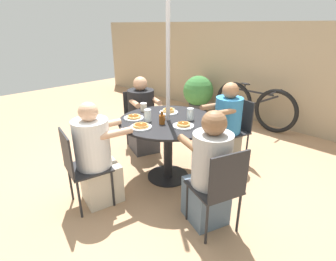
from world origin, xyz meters
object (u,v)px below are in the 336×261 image
object	(u,v)px
patio_chair_south	(219,186)
pancake_plate_d	(183,125)
diner_north	(142,119)
pancake_plate_b	(134,117)
syrup_bottle	(162,119)
drinking_glass_a	(148,115)
diner_south	(209,174)
drinking_glass_b	(190,114)
diner_west	(226,127)
potted_shrub	(198,93)
patio_chair_west	(235,126)
patio_table	(168,132)
pancake_plate_c	(169,111)
patio_chair_north	(138,116)
bicycle	(253,106)
diner_east	(97,159)
coffee_cup	(144,107)
patio_chair_east	(80,165)

from	to	relation	value
patio_chair_south	pancake_plate_d	world-z (taller)	patio_chair_south
diner_north	patio_chair_south	bearing A→B (deg)	89.72
diner_north	pancake_plate_b	bearing A→B (deg)	62.80
patio_chair_south	syrup_bottle	distance (m)	1.01
pancake_plate_b	drinking_glass_a	bearing A→B (deg)	18.64
diner_south	drinking_glass_b	size ratio (longest dim) A/B	8.28
diner_north	diner_west	xyz separation A→B (m)	(1.09, 0.54, 0.01)
patio_chair_south	potted_shrub	bearing A→B (deg)	61.71
patio_chair_west	patio_table	bearing A→B (deg)	90.00
pancake_plate_c	potted_shrub	distance (m)	2.36
patio_chair_north	patio_chair_south	size ratio (longest dim) A/B	1.00
patio_chair_west	drinking_glass_b	xyz separation A→B (m)	(-0.13, -0.82, 0.34)
diner_west	bicycle	size ratio (longest dim) A/B	0.69
patio_table	diner_east	world-z (taller)	diner_east
coffee_cup	drinking_glass_b	bearing A→B (deg)	14.92
pancake_plate_c	bicycle	distance (m)	2.22
patio_chair_east	patio_chair_west	world-z (taller)	same
patio_chair_south	bicycle	distance (m)	2.95
diner_north	diner_east	world-z (taller)	diner_east
patio_chair_east	diner_west	world-z (taller)	diner_west
syrup_bottle	potted_shrub	bearing A→B (deg)	119.95
pancake_plate_b	pancake_plate_d	size ratio (longest dim) A/B	1.00
drinking_glass_a	diner_north	bearing A→B (deg)	144.94
pancake_plate_b	pancake_plate_c	bearing A→B (deg)	72.41
diner_north	bicycle	size ratio (longest dim) A/B	0.69
diner_north	syrup_bottle	distance (m)	1.03
pancake_plate_b	coffee_cup	xyz separation A→B (m)	(-0.14, 0.27, 0.04)
diner_north	drinking_glass_b	size ratio (longest dim) A/B	8.10
pancake_plate_b	syrup_bottle	xyz separation A→B (m)	(0.36, 0.11, 0.04)
diner_south	patio_chair_west	bearing A→B (deg)	41.65
patio_chair_east	drinking_glass_a	distance (m)	0.90
diner_east	potted_shrub	bearing A→B (deg)	122.37
diner_east	diner_south	xyz separation A→B (m)	(1.01, 0.56, 0.01)
diner_west	drinking_glass_b	distance (m)	0.74
patio_chair_north	patio_chair_east	size ratio (longest dim) A/B	1.00
potted_shrub	pancake_plate_c	bearing A→B (deg)	-60.69
patio_table	patio_chair_east	bearing A→B (deg)	-102.29
patio_chair_south	syrup_bottle	bearing A→B (deg)	97.16
patio_chair_north	diner_east	xyz separation A→B (m)	(0.80, -1.21, 0.02)
diner_east	patio_chair_south	xyz separation A→B (m)	(1.17, 0.50, -0.02)
patio_chair_south	drinking_glass_a	distance (m)	1.17
diner_east	bicycle	bearing A→B (deg)	101.33
patio_chair_south	potted_shrub	world-z (taller)	patio_chair_south
pancake_plate_c	drinking_glass_a	distance (m)	0.39
syrup_bottle	potted_shrub	distance (m)	2.75
patio_chair_east	diner_south	xyz separation A→B (m)	(1.05, 0.72, 0.03)
drinking_glass_a	pancake_plate_b	bearing A→B (deg)	-161.36
diner_south	syrup_bottle	distance (m)	0.84
patio_chair_north	coffee_cup	size ratio (longest dim) A/B	8.13
patio_chair_north	drinking_glass_b	distance (m)	1.23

